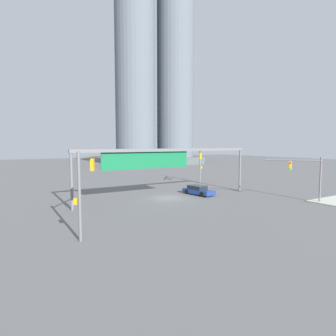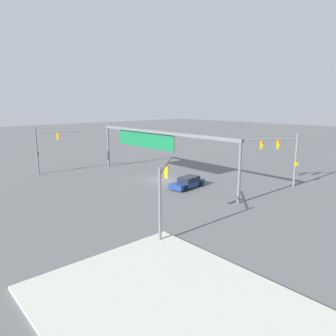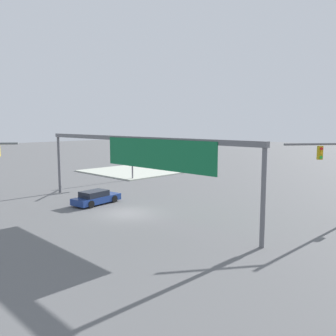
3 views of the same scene
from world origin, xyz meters
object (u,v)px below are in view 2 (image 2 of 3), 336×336
at_px(traffic_signal_near_corner, 46,144).
at_px(traffic_signal_cross_street, 284,152).
at_px(sedan_car_approaching, 188,182).
at_px(traffic_signal_opposite_side, 163,185).

bearing_deg(traffic_signal_near_corner, traffic_signal_cross_street, -19.13).
relative_size(traffic_signal_near_corner, sedan_car_approaching, 1.32).
xyz_separation_m(traffic_signal_near_corner, traffic_signal_opposite_side, (24.46, -0.91, -0.45)).
height_order(traffic_signal_opposite_side, sedan_car_approaching, traffic_signal_opposite_side).
relative_size(traffic_signal_opposite_side, traffic_signal_cross_street, 0.86).
bearing_deg(sedan_car_approaching, traffic_signal_near_corner, -70.07).
bearing_deg(traffic_signal_opposite_side, traffic_signal_near_corner, 46.92).
distance_m(traffic_signal_near_corner, traffic_signal_cross_street, 29.32).
height_order(traffic_signal_near_corner, sedan_car_approaching, traffic_signal_near_corner).
bearing_deg(sedan_car_approaching, traffic_signal_cross_street, 132.68).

